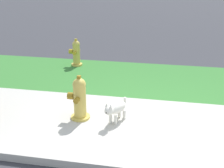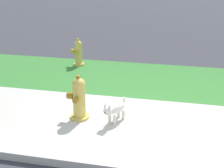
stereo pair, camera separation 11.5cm
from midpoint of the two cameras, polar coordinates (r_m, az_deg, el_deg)
The scene contains 6 objects.
ground_plane at distance 5.09m, azimuth 7.65°, elevation -8.11°, with size 120.00×120.00×0.00m, color #38383D.
sidewalk_pavement at distance 5.09m, azimuth 7.65°, elevation -8.06°, with size 18.00×2.23×0.01m, color #BCB7AD.
grass_verge at distance 7.17m, azimuth 9.32°, elevation 0.75°, with size 18.00×2.35×0.01m, color #387A33.
fire_hydrant_at_driveway at distance 8.08m, azimuth -5.79°, elevation 5.71°, with size 0.33×0.36×0.70m.
fire_hydrant_across_street at distance 5.23m, azimuth -5.47°, elevation -2.59°, with size 0.37×0.39×0.78m.
small_white_dog at distance 5.12m, azimuth 1.20°, elevation -4.56°, with size 0.34×0.51×0.42m.
Camera 2 is at (0.34, -4.43, 2.47)m, focal length 50.00 mm.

